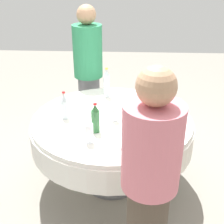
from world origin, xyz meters
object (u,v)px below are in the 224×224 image
(bottle_clear_near, at_px, (107,83))
(plate_right, at_px, (82,101))
(wine_glass_near, at_px, (114,110))
(plate_mid, at_px, (135,110))
(person_outer, at_px, (88,72))
(plate_rear, at_px, (115,142))
(bottle_green_front, at_px, (95,119))
(person_front, at_px, (149,187))
(wine_glass_south, at_px, (89,130))
(plate_west, at_px, (166,122))
(bottle_brown_north, at_px, (136,117))
(wine_glass_far, at_px, (177,103))
(dining_table, at_px, (112,131))
(bottle_clear_outer, at_px, (65,106))

(bottle_clear_near, relative_size, plate_right, 1.56)
(wine_glass_near, distance_m, plate_mid, 0.28)
(person_outer, bearing_deg, plate_rear, -94.00)
(bottle_green_front, height_order, person_front, person_front)
(bottle_clear_near, relative_size, wine_glass_near, 2.02)
(wine_glass_south, relative_size, person_front, 0.11)
(plate_rear, height_order, person_outer, person_outer)
(wine_glass_near, height_order, plate_west, wine_glass_near)
(plate_right, relative_size, person_front, 0.13)
(bottle_brown_north, height_order, plate_right, bottle_brown_north)
(plate_mid, bearing_deg, bottle_brown_north, -89.51)
(plate_rear, xyz_separation_m, person_front, (0.23, -0.60, 0.07))
(wine_glass_far, bearing_deg, dining_table, -167.69)
(person_outer, bearing_deg, plate_west, -71.10)
(bottle_clear_near, bearing_deg, wine_glass_far, -27.42)
(wine_glass_far, bearing_deg, person_outer, 139.34)
(person_outer, bearing_deg, bottle_brown_north, -84.27)
(plate_mid, bearing_deg, wine_glass_far, -0.53)
(plate_right, bearing_deg, plate_rear, -64.46)
(plate_right, bearing_deg, bottle_green_front, -71.64)
(bottle_clear_near, relative_size, person_outer, 0.19)
(dining_table, xyz_separation_m, plate_rear, (0.05, -0.43, 0.15))
(dining_table, relative_size, bottle_brown_north, 5.61)
(wine_glass_far, relative_size, person_outer, 0.09)
(bottle_clear_near, distance_m, person_front, 1.56)
(bottle_brown_north, relative_size, person_front, 0.17)
(wine_glass_near, relative_size, person_outer, 0.10)
(bottle_clear_outer, xyz_separation_m, plate_west, (0.91, -0.06, -0.11))
(plate_rear, distance_m, person_outer, 1.43)
(bottle_clear_outer, relative_size, person_outer, 0.16)
(bottle_clear_near, height_order, wine_glass_near, bottle_clear_near)
(dining_table, relative_size, wine_glass_far, 10.51)
(dining_table, height_order, wine_glass_far, wine_glass_far)
(bottle_green_front, xyz_separation_m, bottle_clear_near, (0.04, 0.75, 0.03))
(person_front, height_order, person_outer, person_outer)
(wine_glass_south, distance_m, wine_glass_far, 0.95)
(wine_glass_near, relative_size, plate_rear, 0.76)
(plate_right, bearing_deg, person_outer, 90.62)
(dining_table, xyz_separation_m, person_outer, (-0.33, 0.94, 0.26))
(dining_table, xyz_separation_m, wine_glass_near, (0.02, -0.05, 0.25))
(wine_glass_near, xyz_separation_m, person_outer, (-0.35, 0.99, 0.00))
(bottle_green_front, height_order, bottle_clear_near, bottle_clear_near)
(bottle_green_front, distance_m, wine_glass_south, 0.18)
(plate_west, bearing_deg, wine_glass_near, 175.39)
(plate_mid, height_order, person_outer, person_outer)
(dining_table, distance_m, bottle_clear_outer, 0.50)
(bottle_clear_outer, bearing_deg, wine_glass_south, -56.26)
(bottle_green_front, relative_size, wine_glass_south, 1.59)
(plate_mid, distance_m, person_front, 1.17)
(plate_mid, bearing_deg, dining_table, -146.89)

